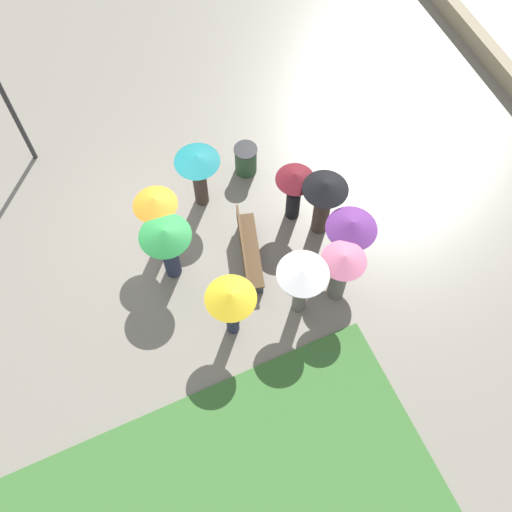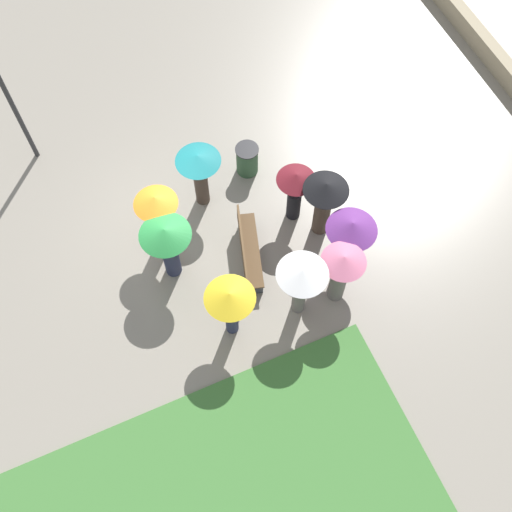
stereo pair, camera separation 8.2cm
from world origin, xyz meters
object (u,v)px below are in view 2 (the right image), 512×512
object	(u,v)px
trash_bin	(247,160)
crowd_person_purple	(351,233)
crowd_person_pink	(341,270)
park_bench	(247,249)
crowd_person_green	(167,242)
crowd_person_orange	(158,211)
crowd_person_maroon	(295,188)
crowd_person_yellow	(230,302)
crowd_person_white	(301,281)
crowd_person_black	(324,200)
lamp_post	(3,87)
crowd_person_teal	(199,169)

from	to	relation	value
trash_bin	crowd_person_purple	xyz separation A→B (m)	(-3.42, -1.03, 1.01)
crowd_person_pink	crowd_person_purple	size ratio (longest dim) A/B	1.00
crowd_person_pink	park_bench	bearing A→B (deg)	-178.03
crowd_person_green	crowd_person_orange	xyz separation A→B (m)	(0.84, -0.08, -0.03)
crowd_person_orange	crowd_person_pink	bearing A→B (deg)	-80.74
trash_bin	crowd_person_maroon	world-z (taller)	crowd_person_maroon
crowd_person_orange	crowd_person_yellow	world-z (taller)	crowd_person_orange
crowd_person_orange	crowd_person_purple	xyz separation A→B (m)	(-2.29, -3.70, 0.09)
crowd_person_white	crowd_person_pink	bearing A→B (deg)	49.26
crowd_person_black	crowd_person_purple	xyz separation A→B (m)	(-1.10, -0.08, 0.17)
crowd_person_maroon	crowd_person_black	distance (m)	0.77
lamp_post	crowd_person_orange	distance (m)	4.55
trash_bin	crowd_person_maroon	bearing A→B (deg)	-163.27
crowd_person_pink	crowd_person_black	bearing A→B (deg)	125.27
crowd_person_white	crowd_person_maroon	distance (m)	2.53
crowd_person_teal	crowd_person_yellow	xyz separation A→B (m)	(-3.50, 0.65, 0.15)
crowd_person_black	crowd_person_maroon	bearing A→B (deg)	-56.14
crowd_person_green	crowd_person_orange	world-z (taller)	crowd_person_orange
trash_bin	crowd_person_pink	world-z (taller)	crowd_person_pink
crowd_person_orange	park_bench	bearing A→B (deg)	-75.34
crowd_person_yellow	lamp_post	bearing A→B (deg)	-17.45
park_bench	crowd_person_maroon	distance (m)	1.83
trash_bin	crowd_person_maroon	xyz separation A→B (m)	(-1.70, -0.51, 0.73)
crowd_person_white	crowd_person_pink	size ratio (longest dim) A/B	1.02
crowd_person_orange	crowd_person_pink	distance (m)	4.32
lamp_post	crowd_person_pink	size ratio (longest dim) A/B	2.08
crowd_person_purple	crowd_person_black	bearing A→B (deg)	103.48
crowd_person_maroon	crowd_person_teal	world-z (taller)	crowd_person_teal
crowd_person_white	crowd_person_orange	xyz separation A→B (m)	(2.89, 2.22, -0.07)
crowd_person_teal	crowd_person_maroon	bearing A→B (deg)	178.73
crowd_person_pink	crowd_person_black	world-z (taller)	crowd_person_black
crowd_person_orange	crowd_person_purple	world-z (taller)	crowd_person_orange
crowd_person_maroon	crowd_person_teal	distance (m)	2.30
crowd_person_maroon	crowd_person_orange	distance (m)	3.24
crowd_person_purple	crowd_person_yellow	bearing A→B (deg)	-162.06
crowd_person_orange	crowd_person_teal	xyz separation A→B (m)	(0.74, -1.29, -0.05)
lamp_post	crowd_person_purple	size ratio (longest dim) A/B	2.09
crowd_person_maroon	crowd_person_purple	bearing A→B (deg)	10.41
park_bench	crowd_person_orange	distance (m)	2.26
park_bench	crowd_person_black	size ratio (longest dim) A/B	1.06
lamp_post	crowd_person_teal	world-z (taller)	lamp_post
park_bench	trash_bin	world-z (taller)	park_bench
trash_bin	crowd_person_black	xyz separation A→B (m)	(-2.32, -0.95, 0.85)
trash_bin	crowd_person_yellow	distance (m)	4.51
crowd_person_green	crowd_person_black	xyz separation A→B (m)	(-0.35, -3.70, -0.10)
park_bench	crowd_person_yellow	size ratio (longest dim) A/B	1.07
park_bench	crowd_person_teal	size ratio (longest dim) A/B	1.10
park_bench	crowd_person_white	xyz separation A→B (m)	(-1.63, -0.57, 0.96)
lamp_post	crowd_person_orange	xyz separation A→B (m)	(-3.78, -2.22, -1.21)
crowd_person_yellow	crowd_person_black	world-z (taller)	crowd_person_black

